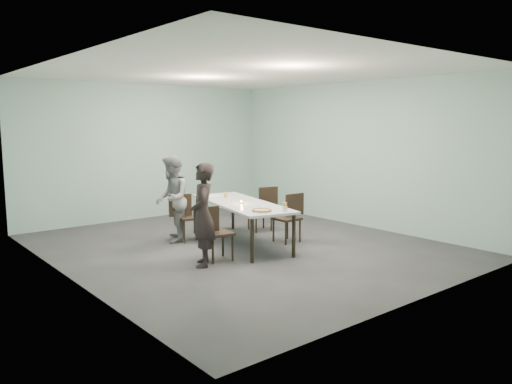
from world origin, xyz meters
TOP-DOWN VIEW (x-y plane):
  - ground at (0.00, 0.00)m, footprint 7.00×7.00m
  - room_shell at (0.00, 0.00)m, footprint 6.02×7.02m
  - table at (0.09, 0.16)m, footprint 1.46×2.74m
  - chair_near_left at (-0.93, -0.45)m, footprint 0.64×0.48m
  - chair_far_left at (-0.56, 0.96)m, footprint 0.65×0.52m
  - chair_near_right at (0.89, -0.26)m, footprint 0.61×0.43m
  - chair_far_right at (1.14, 0.79)m, footprint 0.65×0.50m
  - diner_near at (-1.20, -0.58)m, footprint 0.62×0.68m
  - diner_far at (-0.77, 1.10)m, footprint 0.92×0.97m
  - pizza at (-0.23, -0.80)m, footprint 0.34×0.34m
  - side_plate at (0.11, -0.42)m, footprint 0.18×0.18m
  - beer_glass at (0.05, -1.03)m, footprint 0.08×0.08m
  - water_tumbler at (0.05, -1.04)m, footprint 0.08×0.08m
  - tealight at (-0.01, 0.01)m, footprint 0.06×0.06m
  - amber_tumbler at (0.19, 0.76)m, footprint 0.07×0.07m
  - menu at (0.18, 1.12)m, footprint 0.34×0.28m

SIDE VIEW (x-z plane):
  - ground at x=0.00m, z-range 0.00..0.00m
  - chair_near_left at x=-0.93m, z-range 0.07..0.94m
  - chair_far_left at x=-0.56m, z-range 0.07..0.94m
  - chair_near_right at x=0.89m, z-range 0.07..0.94m
  - chair_far_right at x=1.14m, z-range 0.07..0.94m
  - table at x=0.09m, z-range 0.32..1.07m
  - menu at x=0.18m, z-range 0.75..0.76m
  - side_plate at x=0.11m, z-range 0.75..0.76m
  - pizza at x=-0.23m, z-range 0.75..0.79m
  - tealight at x=-0.01m, z-range 0.75..0.79m
  - diner_near at x=-1.20m, z-range 0.00..1.57m
  - diner_far at x=-0.77m, z-range 0.00..1.57m
  - amber_tumbler at x=0.19m, z-range 0.75..0.83m
  - water_tumbler at x=0.05m, z-range 0.75..0.84m
  - beer_glass at x=0.05m, z-range 0.75..0.90m
  - room_shell at x=0.00m, z-range 0.52..3.53m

